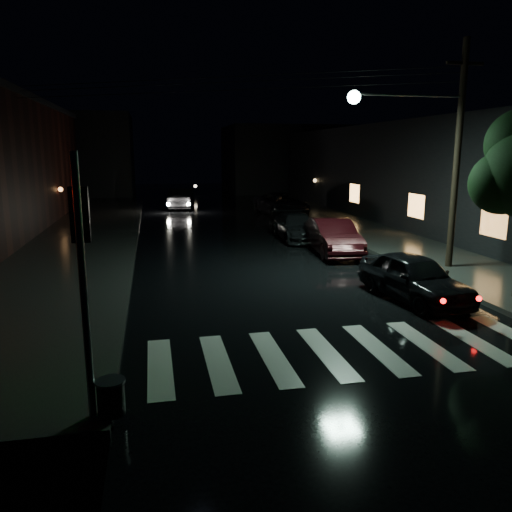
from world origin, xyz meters
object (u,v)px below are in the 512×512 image
oncoming_car (181,199)px  parked_car_b (333,237)px  parked_car_d (281,204)px  parked_car_a (414,277)px  parked_car_c (296,227)px

oncoming_car → parked_car_b: bearing=113.7°
parked_car_d → oncoming_car: 8.29m
parked_car_d → parked_car_a: bearing=-101.1°
oncoming_car → parked_car_c: bearing=115.7°
parked_car_c → oncoming_car: (-4.79, 14.91, 0.13)m
parked_car_b → parked_car_d: size_ratio=0.84×
parked_car_d → oncoming_car: size_ratio=1.15×
parked_car_a → parked_car_c: parked_car_a is taller
parked_car_c → oncoming_car: oncoming_car is taller
parked_car_b → parked_car_d: (1.30, 13.66, 0.01)m
parked_car_a → oncoming_car: (-5.25, 25.63, 0.08)m
parked_car_a → parked_car_c: 10.73m
parked_car_b → parked_car_d: 13.72m
parked_car_d → oncoming_car: (-6.59, 5.03, 0.03)m
parked_car_a → parked_car_c: (-0.46, 10.72, -0.05)m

